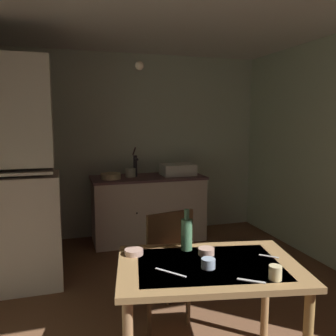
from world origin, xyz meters
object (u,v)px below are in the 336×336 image
object	(u,v)px
hand_pump	(135,164)
dining_table	(209,279)
hutch_cabinet	(5,183)
mug_tall	(208,263)
glass_bottle	(187,233)
serving_bowl_wide	(134,252)
sink_basin	(178,169)
mixing_bowl_counter	(111,176)
chair_far_side	(163,266)

from	to	relation	value
hand_pump	dining_table	bearing A→B (deg)	-91.94
hutch_cabinet	mug_tall	distance (m)	2.17
hutch_cabinet	mug_tall	bearing A→B (deg)	-52.09
hand_pump	glass_bottle	xyz separation A→B (m)	(-0.14, -2.36, -0.18)
hutch_cabinet	hand_pump	size ratio (longest dim) A/B	5.59
glass_bottle	dining_table	bearing A→B (deg)	-79.02
dining_table	mug_tall	xyz separation A→B (m)	(-0.03, -0.06, 0.13)
hand_pump	mug_tall	distance (m)	2.69
hand_pump	serving_bowl_wide	size ratio (longest dim) A/B	3.18
sink_basin	hand_pump	size ratio (longest dim) A/B	1.13
hutch_cabinet	glass_bottle	distance (m)	1.91
mixing_bowl_counter	dining_table	size ratio (longest dim) A/B	0.21
sink_basin	mug_tall	size ratio (longest dim) A/B	5.25
hutch_cabinet	serving_bowl_wide	distance (m)	1.69
mixing_bowl_counter	serving_bowl_wide	world-z (taller)	mixing_bowl_counter
hand_pump	hutch_cabinet	bearing A→B (deg)	-145.99
dining_table	chair_far_side	xyz separation A→B (m)	(-0.12, 0.59, -0.15)
serving_bowl_wide	hutch_cabinet	bearing A→B (deg)	124.62
hutch_cabinet	mug_tall	world-z (taller)	hutch_cabinet
sink_basin	chair_far_side	size ratio (longest dim) A/B	0.47
hutch_cabinet	mixing_bowl_counter	size ratio (longest dim) A/B	8.47
dining_table	hutch_cabinet	bearing A→B (deg)	129.43
chair_far_side	dining_table	bearing A→B (deg)	-78.75
hand_pump	serving_bowl_wide	world-z (taller)	hand_pump
mixing_bowl_counter	glass_bottle	size ratio (longest dim) A/B	0.92
sink_basin	chair_far_side	xyz separation A→B (m)	(-0.78, -1.98, -0.45)
hutch_cabinet	sink_basin	size ratio (longest dim) A/B	4.95
sink_basin	glass_bottle	distance (m)	2.43
mixing_bowl_counter	dining_table	world-z (taller)	mixing_bowl_counter
hutch_cabinet	chair_far_side	bearing A→B (deg)	-40.43
dining_table	serving_bowl_wide	xyz separation A→B (m)	(-0.41, 0.28, 0.12)
sink_basin	chair_far_side	world-z (taller)	sink_basin
hand_pump	glass_bottle	size ratio (longest dim) A/B	1.39
hutch_cabinet	dining_table	bearing A→B (deg)	-50.57
hutch_cabinet	sink_basin	world-z (taller)	hutch_cabinet
dining_table	chair_far_side	world-z (taller)	chair_far_side
mixing_bowl_counter	chair_far_side	distance (m)	1.98
sink_basin	hand_pump	world-z (taller)	hand_pump
hutch_cabinet	hand_pump	xyz separation A→B (m)	(1.44, 0.97, 0.01)
hutch_cabinet	hand_pump	world-z (taller)	hutch_cabinet
dining_table	chair_far_side	size ratio (longest dim) A/B	1.31
chair_far_side	serving_bowl_wide	size ratio (longest dim) A/B	7.67
chair_far_side	glass_bottle	bearing A→B (deg)	-78.54
hand_pump	dining_table	xyz separation A→B (m)	(-0.09, -2.62, -0.40)
hutch_cabinet	hand_pump	distance (m)	1.74
chair_far_side	hutch_cabinet	bearing A→B (deg)	139.57
hutch_cabinet	mug_tall	xyz separation A→B (m)	(1.33, -1.70, -0.26)
dining_table	serving_bowl_wide	size ratio (longest dim) A/B	10.03
mug_tall	dining_table	bearing A→B (deg)	62.79
sink_basin	dining_table	distance (m)	2.68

